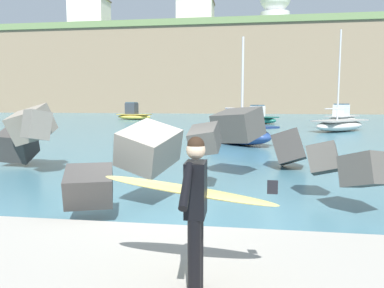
% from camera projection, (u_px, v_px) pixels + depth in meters
% --- Properties ---
extents(ground_plane, '(400.00, 400.00, 0.00)m').
position_uv_depth(ground_plane, '(157.00, 207.00, 8.49)').
color(ground_plane, '#42707F').
extents(breakwater_jetty, '(29.44, 8.34, 2.34)m').
position_uv_depth(breakwater_jetty, '(241.00, 144.00, 10.80)').
color(breakwater_jetty, slate).
rests_on(breakwater_jetty, ground).
extents(surfer_with_board, '(2.10, 1.17, 1.78)m').
position_uv_depth(surfer_with_board, '(194.00, 201.00, 4.23)').
color(surfer_with_board, black).
rests_on(surfer_with_board, walkway_path).
extents(boat_near_left, '(4.64, 5.49, 2.11)m').
position_uv_depth(boat_near_left, '(342.00, 118.00, 39.44)').
color(boat_near_left, beige).
rests_on(boat_near_left, ground).
extents(boat_near_centre, '(4.80, 2.73, 2.23)m').
position_uv_depth(boat_near_centre, '(134.00, 114.00, 48.17)').
color(boat_near_centre, '#EAC64C').
rests_on(boat_near_centre, ground).
extents(boat_near_right, '(5.37, 5.45, 7.78)m').
position_uv_depth(boat_near_right, '(340.00, 125.00, 29.58)').
color(boat_near_right, beige).
rests_on(boat_near_right, ground).
extents(boat_mid_left, '(4.76, 5.17, 5.79)m').
position_uv_depth(boat_mid_left, '(238.00, 133.00, 20.93)').
color(boat_mid_left, navy).
rests_on(boat_mid_left, ground).
extents(boat_mid_right, '(4.32, 4.36, 1.97)m').
position_uv_depth(boat_mid_right, '(259.00, 118.00, 39.93)').
color(boat_mid_right, '#1E6656').
rests_on(boat_mid_right, ground).
extents(mooring_buoy_inner, '(0.44, 0.44, 0.44)m').
position_uv_depth(mooring_buoy_inner, '(158.00, 127.00, 30.97)').
color(mooring_buoy_inner, '#E54C1E').
rests_on(mooring_buoy_inner, ground).
extents(headland_bluff, '(102.00, 35.34, 17.61)m').
position_uv_depth(headland_bluff, '(179.00, 73.00, 88.31)').
color(headland_bluff, '#847056').
rests_on(headland_bluff, ground).
extents(radar_dome, '(6.38, 6.38, 9.04)m').
position_uv_depth(radar_dome, '(275.00, 2.00, 76.36)').
color(radar_dome, silver).
rests_on(radar_dome, headland_bluff).
extents(station_building_west, '(7.51, 6.52, 5.12)m').
position_uv_depth(station_building_west, '(196.00, 14.00, 77.35)').
color(station_building_west, beige).
rests_on(station_building_west, headland_bluff).
extents(station_building_central, '(7.90, 6.16, 6.45)m').
position_uv_depth(station_building_central, '(89.00, 14.00, 80.77)').
color(station_building_central, silver).
rests_on(station_building_central, headland_bluff).
extents(station_building_east, '(5.66, 4.33, 4.13)m').
position_uv_depth(station_building_east, '(89.00, 34.00, 97.16)').
color(station_building_east, beige).
rests_on(station_building_east, headland_bluff).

